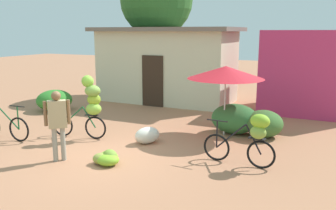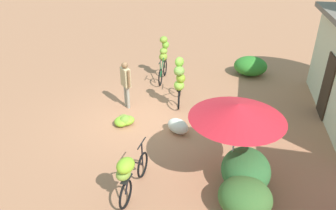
# 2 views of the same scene
# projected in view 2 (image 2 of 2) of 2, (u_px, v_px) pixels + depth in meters

# --- Properties ---
(ground_plane) EXTENTS (60.00, 60.00, 0.00)m
(ground_plane) POSITION_uv_depth(u_px,v_px,m) (141.00, 118.00, 10.03)
(ground_plane) COLOR #B17452
(hedge_bush_front_left) EXTENTS (1.25, 1.36, 0.77)m
(hedge_bush_front_left) POSITION_uv_depth(u_px,v_px,m) (250.00, 66.00, 13.07)
(hedge_bush_front_left) COLOR #31802A
(hedge_bush_front_left) RESTS_ON ground
(hedge_bush_front_right) EXTENTS (1.36, 1.11, 0.86)m
(hedge_bush_front_right) POSITION_uv_depth(u_px,v_px,m) (246.00, 170.00, 7.13)
(hedge_bush_front_right) COLOR #2F6732
(hedge_bush_front_right) RESTS_ON ground
(hedge_bush_mid) EXTENTS (1.07, 1.12, 0.76)m
(hedge_bush_mid) POSITION_uv_depth(u_px,v_px,m) (245.00, 197.00, 6.44)
(hedge_bush_mid) COLOR #3C672E
(hedge_bush_mid) RESTS_ON ground
(market_umbrella) EXTENTS (2.13, 2.13, 1.98)m
(market_umbrella) POSITION_uv_depth(u_px,v_px,m) (237.00, 111.00, 6.74)
(market_umbrella) COLOR beige
(market_umbrella) RESTS_ON ground
(bicycle_leftmost) EXTENTS (1.69, 0.44, 1.69)m
(bicycle_leftmost) POSITION_uv_depth(u_px,v_px,m) (164.00, 55.00, 12.52)
(bicycle_leftmost) COLOR black
(bicycle_leftmost) RESTS_ON ground
(bicycle_near_pile) EXTENTS (1.65, 0.48, 1.76)m
(bicycle_near_pile) POSITION_uv_depth(u_px,v_px,m) (179.00, 79.00, 10.27)
(bicycle_near_pile) COLOR black
(bicycle_near_pile) RESTS_ON ground
(bicycle_center_loaded) EXTENTS (1.65, 0.48, 1.20)m
(bicycle_center_loaded) POSITION_uv_depth(u_px,v_px,m) (129.00, 172.00, 6.61)
(bicycle_center_loaded) COLOR black
(bicycle_center_loaded) RESTS_ON ground
(banana_pile_on_ground) EXTENTS (0.72, 0.76, 0.32)m
(banana_pile_on_ground) POSITION_uv_depth(u_px,v_px,m) (124.00, 121.00, 9.63)
(banana_pile_on_ground) COLOR #84B430
(banana_pile_on_ground) RESTS_ON ground
(produce_sack) EXTENTS (0.73, 0.83, 0.44)m
(produce_sack) POSITION_uv_depth(u_px,v_px,m) (178.00, 126.00, 9.18)
(produce_sack) COLOR silver
(produce_sack) RESTS_ON ground
(person_vendor) EXTENTS (0.44, 0.43, 1.62)m
(person_vendor) POSITION_uv_depth(u_px,v_px,m) (126.00, 80.00, 10.25)
(person_vendor) COLOR gray
(person_vendor) RESTS_ON ground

